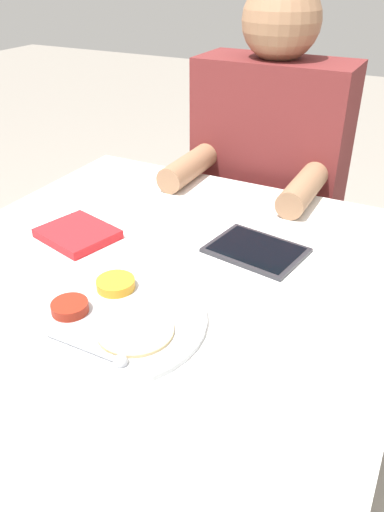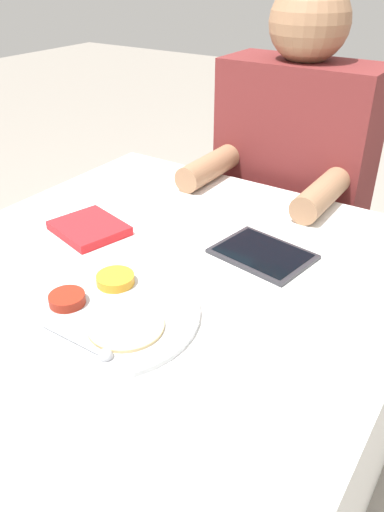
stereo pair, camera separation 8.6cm
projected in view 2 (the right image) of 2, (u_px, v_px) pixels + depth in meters
ground_plane at (160, 499)px, 1.36m from camera, size 12.00×12.00×0.00m
dining_table at (155, 405)px, 1.17m from camera, size 0.96×1.06×0.73m
thali_tray at (107, 311)px, 0.86m from camera, size 0.32×0.32×0.03m
red_notebook at (89, 229)px, 1.12m from camera, size 0.18×0.17×0.02m
tablet_device at (263, 254)px, 1.04m from camera, size 0.21×0.17×0.01m
person_diner at (287, 216)px, 1.54m from camera, size 0.43×0.44×1.23m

